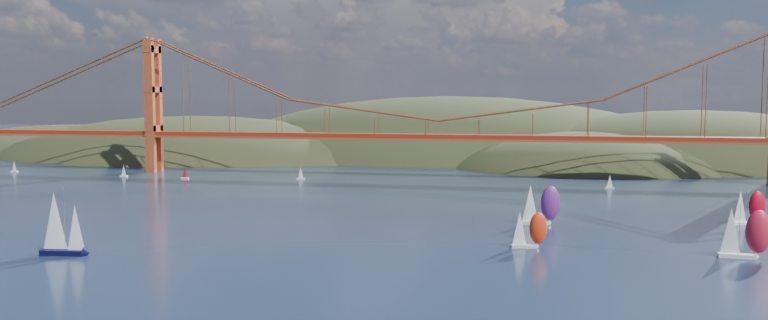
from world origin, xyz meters
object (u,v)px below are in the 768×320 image
at_px(sloop_navy, 61,224).
at_px(racer_0, 528,229).
at_px(racer_1, 744,232).
at_px(racer_3, 748,207).
at_px(racer_rwb, 540,204).

distance_m(sloop_navy, racer_0, 94.97).
bearing_deg(racer_1, racer_3, 79.20).
distance_m(sloop_navy, racer_rwb, 108.72).
relative_size(racer_0, racer_3, 0.90).
xyz_separation_m(sloop_navy, racer_0, (91.35, 25.88, -2.16)).
height_order(racer_0, racer_rwb, racer_rwb).
bearing_deg(racer_0, racer_1, -12.34).
xyz_separation_m(racer_1, racer_3, (11.29, 41.12, -0.74)).
relative_size(racer_0, racer_rwb, 0.78).
relative_size(racer_1, racer_rwb, 1.01).
relative_size(racer_0, racer_1, 0.78).
distance_m(racer_0, racer_rwb, 29.34).
bearing_deg(racer_0, sloop_navy, -174.22).
xyz_separation_m(racer_0, racer_1, (41.40, -1.66, 1.16)).
relative_size(sloop_navy, racer_1, 1.28).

